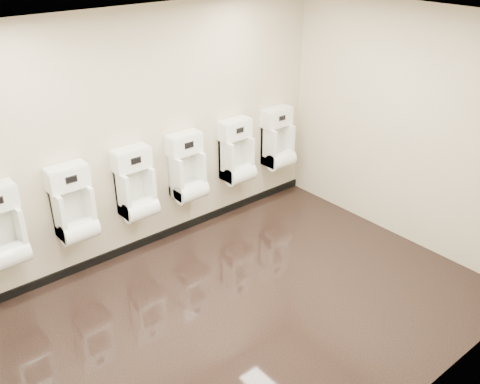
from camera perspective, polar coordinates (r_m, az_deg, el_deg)
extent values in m
cube|color=black|center=(5.55, 0.19, -12.80)|extent=(5.00, 3.50, 0.00)
cube|color=white|center=(4.33, 0.25, 17.02)|extent=(5.00, 3.50, 0.00)
cube|color=beige|center=(6.11, -10.44, 5.91)|extent=(5.00, 0.02, 2.80)
cube|color=beige|center=(3.80, 17.64, -8.94)|extent=(5.00, 0.02, 2.80)
cube|color=beige|center=(6.54, 17.37, 6.53)|extent=(0.02, 3.50, 2.80)
cube|color=black|center=(6.69, -9.44, -4.96)|extent=(5.00, 0.02, 0.10)
cube|color=white|center=(5.69, -23.97, -4.26)|extent=(0.38, 0.27, 0.54)
cylinder|color=white|center=(5.72, -23.38, -6.23)|extent=(0.38, 0.23, 0.23)
cylinder|color=silver|center=(5.59, -22.73, -0.04)|extent=(0.01, 0.03, 0.03)
cube|color=white|center=(5.87, -17.27, -2.06)|extent=(0.38, 0.27, 0.54)
cube|color=silver|center=(5.93, -17.68, -1.39)|extent=(0.29, 0.01, 0.42)
cylinder|color=white|center=(5.90, -16.73, -3.97)|extent=(0.38, 0.23, 0.23)
cube|color=white|center=(5.73, -17.94, 1.46)|extent=(0.42, 0.20, 0.23)
cube|color=black|center=(5.64, -17.54, 1.29)|extent=(0.11, 0.01, 0.06)
cube|color=silver|center=(5.64, -17.55, 1.30)|extent=(0.13, 0.01, 0.08)
cylinder|color=silver|center=(5.81, -15.99, 2.06)|extent=(0.01, 0.03, 0.03)
cube|color=white|center=(6.14, -11.02, 0.03)|extent=(0.38, 0.27, 0.54)
cube|color=silver|center=(6.19, -11.47, 0.65)|extent=(0.29, 0.01, 0.42)
cylinder|color=white|center=(6.17, -10.53, -1.81)|extent=(0.38, 0.23, 0.23)
cube|color=white|center=(6.01, -11.52, 3.44)|extent=(0.42, 0.20, 0.23)
cube|color=black|center=(5.91, -11.03, 3.30)|extent=(0.11, 0.01, 0.06)
cube|color=silver|center=(5.92, -11.04, 3.31)|extent=(0.13, 0.01, 0.08)
cylinder|color=silver|center=(6.10, -9.74, 3.97)|extent=(0.01, 0.03, 0.03)
cube|color=white|center=(6.46, -5.64, 1.83)|extent=(0.38, 0.27, 0.54)
cube|color=silver|center=(6.51, -6.10, 2.41)|extent=(0.29, 0.01, 0.42)
cylinder|color=white|center=(6.49, -5.19, 0.08)|extent=(0.38, 0.23, 0.23)
cube|color=white|center=(6.34, -5.98, 5.10)|extent=(0.42, 0.20, 0.23)
cube|color=black|center=(6.25, -5.44, 5.00)|extent=(0.11, 0.01, 0.06)
cube|color=silver|center=(6.25, -5.45, 5.01)|extent=(0.13, 0.01, 0.08)
cylinder|color=silver|center=(6.45, -4.38, 5.57)|extent=(0.01, 0.03, 0.03)
cube|color=white|center=(6.88, -0.36, 3.58)|extent=(0.38, 0.27, 0.54)
cube|color=silver|center=(6.93, -0.84, 4.11)|extent=(0.29, 0.01, 0.42)
cylinder|color=white|center=(6.90, 0.03, 1.92)|extent=(0.38, 0.23, 0.23)
cube|color=white|center=(6.76, -0.57, 6.68)|extent=(0.42, 0.20, 0.23)
cube|color=black|center=(6.68, 0.01, 6.59)|extent=(0.11, 0.01, 0.06)
cube|color=silver|center=(6.68, -0.01, 6.60)|extent=(0.13, 0.01, 0.08)
cylinder|color=silver|center=(6.89, 0.84, 7.08)|extent=(0.01, 0.03, 0.03)
cube|color=white|center=(7.32, 4.04, 5.01)|extent=(0.38, 0.27, 0.54)
cube|color=silver|center=(7.37, 3.57, 5.50)|extent=(0.29, 0.01, 0.42)
cylinder|color=white|center=(7.35, 4.39, 3.44)|extent=(0.38, 0.23, 0.23)
cube|color=white|center=(7.21, 3.94, 7.94)|extent=(0.42, 0.20, 0.23)
cube|color=black|center=(7.13, 4.53, 7.87)|extent=(0.11, 0.01, 0.06)
cube|color=silver|center=(7.14, 4.51, 7.87)|extent=(0.13, 0.01, 0.08)
cylinder|color=silver|center=(7.36, 5.18, 8.27)|extent=(0.01, 0.03, 0.03)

